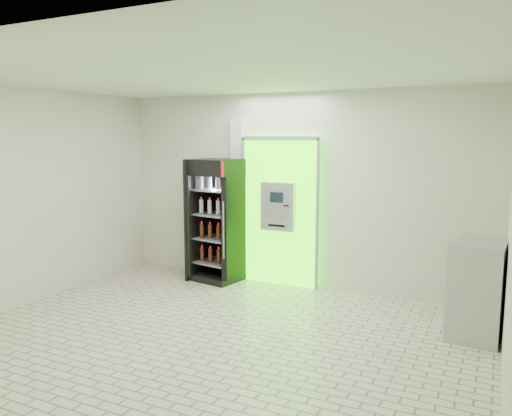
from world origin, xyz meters
The scene contains 6 objects.
ground centered at (0.00, 0.00, 0.00)m, with size 6.00×6.00×0.00m, color beige.
room_shell centered at (0.00, 0.00, 1.84)m, with size 6.00×6.00×6.00m.
atm_assembly centered at (-0.20, 2.41, 1.17)m, with size 1.30×0.24×2.33m.
pillar centered at (-0.98, 2.45, 1.30)m, with size 0.22×0.11×2.60m.
beverage_cooler centered at (-1.20, 2.17, 0.95)m, with size 0.84×0.80×1.97m.
steel_cabinet centered at (2.71, 1.49, 0.57)m, with size 0.63×0.89×1.13m.
Camera 1 is at (2.88, -4.70, 2.31)m, focal length 35.00 mm.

